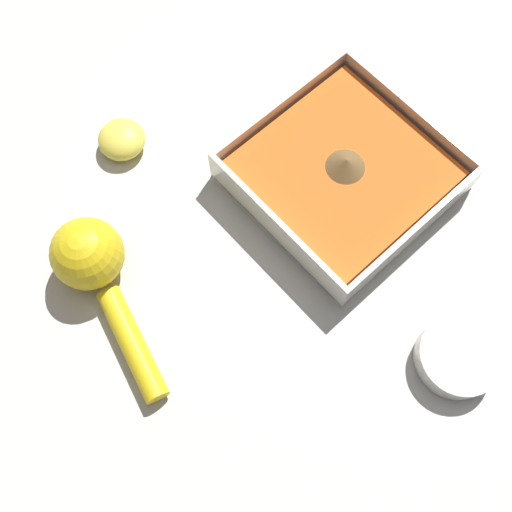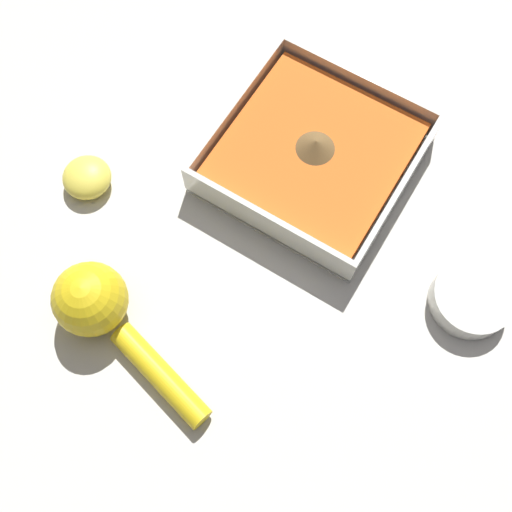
% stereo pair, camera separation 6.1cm
% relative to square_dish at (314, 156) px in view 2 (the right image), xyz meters
% --- Properties ---
extents(ground_plane, '(4.00, 4.00, 0.00)m').
position_rel_square_dish_xyz_m(ground_plane, '(0.01, -0.04, -0.02)').
color(ground_plane, beige).
extents(square_dish, '(0.21, 0.21, 0.05)m').
position_rel_square_dish_xyz_m(square_dish, '(0.00, 0.00, 0.00)').
color(square_dish, silver).
rests_on(square_dish, ground_plane).
extents(spice_bowl, '(0.08, 0.08, 0.03)m').
position_rel_square_dish_xyz_m(spice_bowl, '(0.22, -0.06, -0.01)').
color(spice_bowl, silver).
rests_on(spice_bowl, ground_plane).
extents(lemon_squeezer, '(0.19, 0.09, 0.07)m').
position_rel_square_dish_xyz_m(lemon_squeezer, '(-0.09, -0.27, 0.01)').
color(lemon_squeezer, yellow).
rests_on(lemon_squeezer, ground_plane).
extents(lemon_half, '(0.05, 0.05, 0.03)m').
position_rel_square_dish_xyz_m(lemon_half, '(-0.20, -0.15, -0.00)').
color(lemon_half, '#EFDB4C').
rests_on(lemon_half, ground_plane).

